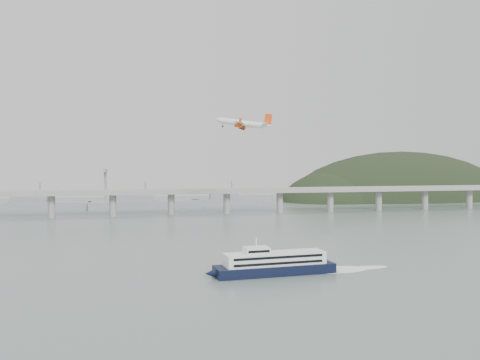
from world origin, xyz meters
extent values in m
plane|color=slate|center=(0.00, 0.00, 0.00)|extent=(900.00, 900.00, 0.00)
cube|color=gray|center=(0.00, 200.00, 20.00)|extent=(800.00, 22.00, 2.20)
cube|color=gray|center=(0.00, 189.50, 22.00)|extent=(800.00, 0.60, 1.80)
cube|color=gray|center=(0.00, 210.50, 22.00)|extent=(800.00, 0.60, 1.80)
cylinder|color=gray|center=(-130.00, 200.00, 9.50)|extent=(6.00, 6.00, 21.00)
cylinder|color=gray|center=(-80.00, 200.00, 9.50)|extent=(6.00, 6.00, 21.00)
cylinder|color=gray|center=(-30.00, 200.00, 9.50)|extent=(6.00, 6.00, 21.00)
cylinder|color=gray|center=(20.00, 200.00, 9.50)|extent=(6.00, 6.00, 21.00)
cylinder|color=gray|center=(70.00, 200.00, 9.50)|extent=(6.00, 6.00, 21.00)
cylinder|color=gray|center=(120.00, 200.00, 9.50)|extent=(6.00, 6.00, 21.00)
cylinder|color=gray|center=(170.00, 200.00, 9.50)|extent=(6.00, 6.00, 21.00)
cylinder|color=gray|center=(220.00, 200.00, 9.50)|extent=(6.00, 6.00, 21.00)
cylinder|color=gray|center=(270.00, 200.00, 9.50)|extent=(6.00, 6.00, 21.00)
ellipsoid|color=black|center=(270.00, 330.00, -18.00)|extent=(320.00, 150.00, 156.00)
ellipsoid|color=black|center=(175.00, 320.00, -12.00)|extent=(140.00, 110.00, 96.00)
ellipsoid|color=black|center=(360.00, 340.00, -25.00)|extent=(220.00, 140.00, 120.00)
cube|color=gray|center=(-150.00, 270.00, 4.00)|extent=(95.67, 20.15, 8.00)
cube|color=gray|center=(-159.50, 270.00, 12.00)|extent=(33.90, 15.02, 8.00)
cylinder|color=gray|center=(-150.00, 270.00, 20.00)|extent=(1.60, 1.60, 14.00)
cube|color=gray|center=(-50.00, 265.00, 4.00)|extent=(110.55, 21.43, 8.00)
cube|color=gray|center=(-61.00, 265.00, 12.00)|extent=(39.01, 16.73, 8.00)
cylinder|color=gray|center=(-50.00, 265.00, 20.00)|extent=(1.60, 1.60, 14.00)
cube|color=gray|center=(40.00, 275.00, 4.00)|extent=(85.00, 13.60, 8.00)
cube|color=gray|center=(31.50, 275.00, 12.00)|extent=(29.75, 11.90, 8.00)
cylinder|color=gray|center=(40.00, 275.00, 20.00)|extent=(1.60, 1.60, 14.00)
cube|color=gray|center=(-90.00, 300.00, 20.00)|extent=(3.00, 3.00, 40.00)
cube|color=gray|center=(-90.00, 290.00, 38.00)|extent=(3.00, 28.00, 3.00)
cube|color=black|center=(-7.40, -45.45, 2.05)|extent=(52.03, 16.06, 4.10)
cone|color=black|center=(-35.00, -47.49, 2.05)|extent=(5.41, 4.47, 4.10)
cube|color=white|center=(-7.40, -45.45, 6.66)|extent=(43.70, 13.41, 5.13)
cube|color=black|center=(-7.02, -50.61, 8.00)|extent=(38.86, 3.05, 1.03)
cube|color=black|center=(-7.02, -50.61, 5.54)|extent=(38.86, 3.05, 1.03)
cube|color=black|center=(-7.78, -40.28, 8.00)|extent=(38.86, 3.05, 1.03)
cube|color=black|center=(-7.78, -40.28, 5.54)|extent=(38.86, 3.05, 1.03)
cube|color=white|center=(-15.58, -46.05, 10.56)|extent=(10.75, 7.91, 2.67)
cube|color=black|center=(-15.31, -49.68, 10.56)|extent=(9.21, 0.81, 1.03)
cylinder|color=white|center=(-15.58, -46.05, 13.84)|extent=(0.55, 0.55, 4.10)
ellipsoid|color=white|center=(21.23, -43.32, 0.05)|extent=(30.53, 16.91, 0.21)
ellipsoid|color=white|center=(35.54, -42.26, 0.05)|extent=(22.63, 9.00, 0.21)
cylinder|color=white|center=(12.49, 105.67, 74.97)|extent=(29.88, 18.80, 8.49)
cone|color=white|center=(-3.61, 113.39, 77.52)|extent=(6.38, 5.95, 4.68)
cone|color=white|center=(29.17, 97.69, 72.91)|extent=(7.23, 6.14, 4.84)
cube|color=white|center=(13.32, 105.20, 73.70)|extent=(21.39, 37.05, 3.17)
cube|color=white|center=(28.28, 98.16, 73.85)|extent=(9.02, 13.77, 1.49)
cube|color=#F04810|center=(29.85, 97.63, 77.37)|extent=(5.79, 2.63, 7.98)
cylinder|color=#F04810|center=(14.22, 111.55, 72.06)|extent=(5.68, 4.68, 3.25)
cylinder|color=black|center=(12.10, 112.56, 72.39)|extent=(1.82, 2.57, 2.63)
cube|color=white|center=(14.38, 111.53, 73.17)|extent=(2.84, 1.48, 1.75)
cylinder|color=#F04810|center=(8.94, 100.34, 72.70)|extent=(5.68, 4.68, 3.25)
cylinder|color=black|center=(6.83, 101.36, 73.03)|extent=(1.82, 2.57, 2.63)
cube|color=white|center=(9.11, 100.33, 73.81)|extent=(2.84, 1.48, 1.75)
cylinder|color=black|center=(14.27, 107.87, 71.54)|extent=(0.94, 0.58, 2.75)
cylinder|color=black|center=(14.08, 107.89, 70.32)|extent=(1.48, 0.96, 1.42)
cylinder|color=black|center=(11.77, 102.58, 71.85)|extent=(0.94, 0.58, 2.75)
cylinder|color=black|center=(11.59, 102.59, 70.62)|extent=(1.48, 0.96, 1.42)
cylinder|color=black|center=(-0.06, 111.50, 73.76)|extent=(0.94, 0.58, 2.75)
cylinder|color=black|center=(-0.25, 111.52, 72.53)|extent=(1.48, 0.96, 1.42)
cube|color=#F04810|center=(23.69, 121.53, 73.73)|extent=(2.11, 1.01, 2.94)
cube|color=#F04810|center=(7.39, 86.90, 75.71)|extent=(2.11, 1.01, 2.94)
camera|label=1|loc=(-67.72, -249.07, 47.41)|focal=38.00mm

